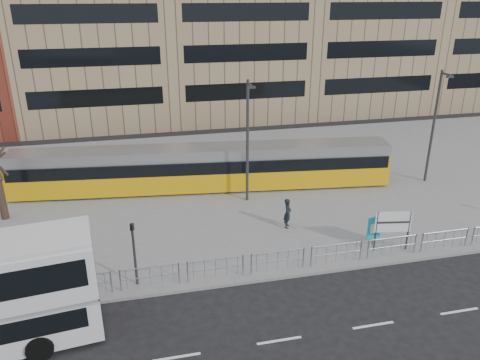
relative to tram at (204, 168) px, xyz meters
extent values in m
plane|color=black|center=(2.56, -11.28, -1.63)|extent=(120.00, 120.00, 0.00)
cube|color=slate|center=(2.56, 0.72, -1.55)|extent=(64.00, 24.00, 0.15)
cube|color=gray|center=(2.56, -11.23, -1.55)|extent=(64.00, 0.25, 0.17)
cube|color=#927E5E|center=(-7.44, 22.72, 9.37)|extent=(14.00, 16.00, 22.00)
cube|color=#927E5E|center=(20.56, 22.72, 8.87)|extent=(14.00, 16.00, 21.00)
cube|color=#927E5E|center=(34.56, 22.72, 9.87)|extent=(14.00, 16.00, 23.00)
cylinder|color=#999DA2|center=(4.56, -10.78, -0.43)|extent=(32.00, 0.05, 0.05)
cylinder|color=#999DA2|center=(4.56, -10.78, -0.93)|extent=(32.00, 0.04, 0.04)
cube|color=white|center=(3.56, -15.28, -1.62)|extent=(62.00, 0.12, 0.01)
cylinder|color=black|center=(-8.31, -14.26, -1.13)|extent=(1.03, 0.42, 1.00)
cylinder|color=black|center=(-8.62, -11.74, -1.13)|extent=(1.03, 0.42, 1.00)
cube|color=#DAA00B|center=(0.00, 0.00, -0.63)|extent=(25.12, 5.26, 1.43)
cube|color=black|center=(0.00, 0.00, 0.35)|extent=(24.77, 5.26, 0.80)
cube|color=#9E9EA3|center=(0.00, 0.00, 1.11)|extent=(25.10, 5.07, 0.71)
cube|color=#DAA00B|center=(11.89, -1.39, -0.05)|extent=(1.30, 2.12, 2.32)
cube|color=#DAA00B|center=(-11.89, 1.39, -0.05)|extent=(1.30, 2.12, 2.32)
cylinder|color=#2D2D30|center=(0.00, 0.00, 0.04)|extent=(2.36, 2.36, 2.68)
cube|color=#2D2D30|center=(7.99, -0.93, -1.26)|extent=(2.92, 2.55, 0.45)
cube|color=#2D2D30|center=(-7.99, 0.93, -1.26)|extent=(2.92, 2.55, 0.45)
cylinder|color=#2D2D30|center=(7.31, -10.05, -0.40)|extent=(0.09, 0.09, 2.16)
cylinder|color=#2D2D30|center=(8.97, -10.34, -0.40)|extent=(0.09, 0.09, 2.16)
cube|color=white|center=(8.14, -10.20, 0.12)|extent=(1.86, 0.40, 1.13)
cylinder|color=#2D2D30|center=(7.51, -9.51, -1.04)|extent=(0.06, 0.06, 0.87)
cube|color=#0CA7B1|center=(7.51, -9.51, -0.50)|extent=(0.86, 0.27, 1.31)
cube|color=white|center=(7.51, -9.55, -0.50)|extent=(0.53, 0.14, 0.55)
imported|color=black|center=(3.72, -6.62, -0.61)|extent=(0.65, 0.75, 1.74)
cylinder|color=#2D2D30|center=(-4.73, -10.40, 0.02)|extent=(0.12, 0.12, 3.00)
imported|color=#2D2D30|center=(-4.73, -10.40, 1.12)|extent=(0.23, 0.25, 1.00)
cylinder|color=#2D2D30|center=(2.39, -2.51, 2.37)|extent=(0.18, 0.18, 7.69)
cylinder|color=#2D2D30|center=(2.39, -2.91, 6.01)|extent=(0.14, 0.90, 0.14)
cube|color=#2D2D30|center=(2.39, -3.36, 5.91)|extent=(0.45, 0.20, 0.12)
cylinder|color=#2D2D30|center=(15.42, -2.15, 2.39)|extent=(0.18, 0.18, 7.73)
cylinder|color=#2D2D30|center=(15.42, -2.55, 6.05)|extent=(0.14, 0.90, 0.14)
cube|color=#2D2D30|center=(15.42, -3.00, 5.95)|extent=(0.45, 0.20, 0.12)
cylinder|color=black|center=(-12.16, -1.87, 0.42)|extent=(0.44, 0.44, 3.79)
camera|label=1|loc=(-4.18, -29.07, 11.04)|focal=35.00mm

